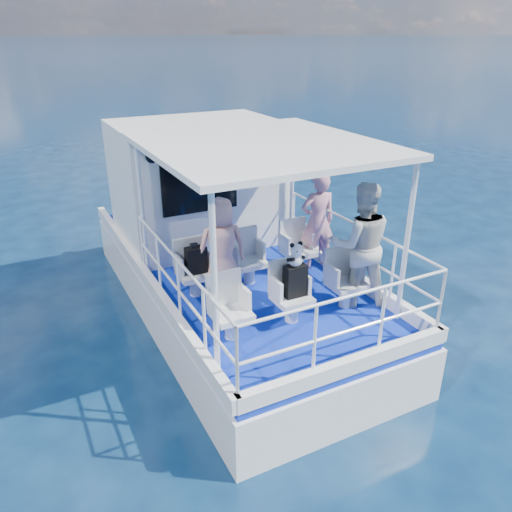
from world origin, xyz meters
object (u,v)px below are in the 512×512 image
at_px(passenger_stbd_aft, 360,245).
at_px(backpack_center, 295,281).
at_px(panda, 296,254).
at_px(passenger_port_fwd, 222,248).

distance_m(passenger_stbd_aft, backpack_center, 1.11).
xyz_separation_m(passenger_stbd_aft, panda, (-1.07, -0.03, 0.09)).
height_order(passenger_port_fwd, panda, passenger_port_fwd).
xyz_separation_m(backpack_center, panda, (-0.00, -0.00, 0.39)).
bearing_deg(panda, backpack_center, 37.98).
bearing_deg(backpack_center, panda, -142.02).
distance_m(passenger_port_fwd, backpack_center, 1.29).
bearing_deg(passenger_stbd_aft, backpack_center, 26.63).
height_order(passenger_stbd_aft, panda, passenger_stbd_aft).
relative_size(passenger_port_fwd, panda, 4.58).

